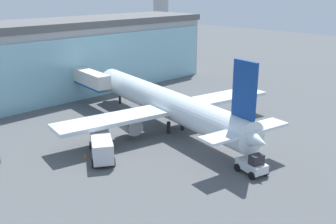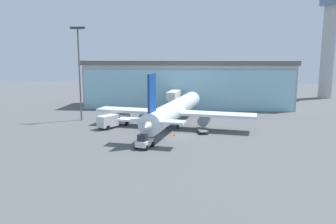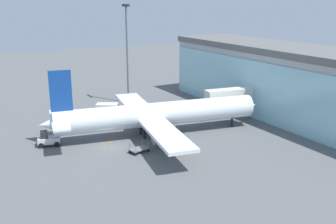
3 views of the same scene
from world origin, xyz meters
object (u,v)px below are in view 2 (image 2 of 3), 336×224
object	(u,v)px
jet_bridge	(176,95)
catering_truck	(113,120)
baggage_cart	(203,131)
pushback_tug	(144,142)
apron_light_mast	(79,66)
safety_cone_nose	(174,134)
control_tower	(330,36)
safety_cone_wingtip	(108,124)
airplane	(175,110)

from	to	relation	value
jet_bridge	catering_truck	bearing A→B (deg)	158.45
baggage_cart	pushback_tug	size ratio (longest dim) A/B	0.87
apron_light_mast	safety_cone_nose	xyz separation A→B (m)	(22.08, -12.48, -11.70)
jet_bridge	control_tower	xyz separation A→B (m)	(48.33, 33.21, 16.61)
jet_bridge	safety_cone_wingtip	size ratio (longest dim) A/B	26.21
jet_bridge	apron_light_mast	world-z (taller)	apron_light_mast
jet_bridge	baggage_cart	world-z (taller)	jet_bridge
apron_light_mast	catering_truck	distance (m)	15.38
safety_cone_nose	safety_cone_wingtip	size ratio (longest dim) A/B	1.00
apron_light_mast	pushback_tug	distance (m)	29.65
apron_light_mast	pushback_tug	size ratio (longest dim) A/B	5.77
catering_truck	safety_cone_wingtip	xyz separation A→B (m)	(-1.35, 1.33, -1.19)
catering_truck	airplane	bearing A→B (deg)	-49.84
airplane	baggage_cart	xyz separation A→B (m)	(5.69, -5.35, -2.93)
apron_light_mast	safety_cone_nose	world-z (taller)	apron_light_mast
airplane	pushback_tug	distance (m)	16.82
control_tower	safety_cone_wingtip	xyz separation A→B (m)	(-60.77, -52.67, -20.61)
pushback_tug	safety_cone_nose	size ratio (longest dim) A/B	6.43
airplane	pushback_tug	bearing A→B (deg)	178.06
control_tower	catering_truck	distance (m)	82.61
catering_truck	safety_cone_wingtip	distance (m)	2.24
control_tower	safety_cone_wingtip	size ratio (longest dim) A/B	63.97
apron_light_mast	safety_cone_wingtip	size ratio (longest dim) A/B	37.09
control_tower	safety_cone_nose	size ratio (longest dim) A/B	63.97
jet_bridge	safety_cone_wingtip	world-z (taller)	jet_bridge
jet_bridge	catering_truck	distance (m)	23.74
pushback_tug	safety_cone_wingtip	size ratio (longest dim) A/B	6.43
catering_truck	safety_cone_wingtip	bearing A→B (deg)	75.74
safety_cone_nose	safety_cone_wingtip	bearing A→B (deg)	153.35
baggage_cart	control_tower	bearing A→B (deg)	130.79
control_tower	pushback_tug	bearing A→B (deg)	-126.49
airplane	baggage_cart	distance (m)	8.34
airplane	apron_light_mast	bearing A→B (deg)	87.85
airplane	safety_cone_wingtip	world-z (taller)	airplane
catering_truck	pushback_tug	size ratio (longest dim) A/B	2.10
safety_cone_nose	apron_light_mast	bearing A→B (deg)	150.52
apron_light_mast	catering_truck	bearing A→B (deg)	-36.07
airplane	catering_truck	xyz separation A→B (m)	(-12.34, -2.12, -1.96)
airplane	catering_truck	world-z (taller)	airplane
safety_cone_wingtip	safety_cone_nose	bearing A→B (deg)	-26.65
airplane	safety_cone_nose	bearing A→B (deg)	-165.54
catering_truck	safety_cone_wingtip	world-z (taller)	catering_truck
apron_light_mast	airplane	distance (m)	23.49
apron_light_mast	pushback_tug	xyz separation A→B (m)	(18.06, -20.79, -11.00)
control_tower	safety_cone_wingtip	distance (m)	83.02
safety_cone_wingtip	baggage_cart	bearing A→B (deg)	-13.25
apron_light_mast	baggage_cart	size ratio (longest dim) A/B	6.59
apron_light_mast	baggage_cart	world-z (taller)	apron_light_mast
safety_cone_nose	pushback_tug	bearing A→B (deg)	-115.84
baggage_cart	safety_cone_nose	size ratio (longest dim) A/B	5.62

